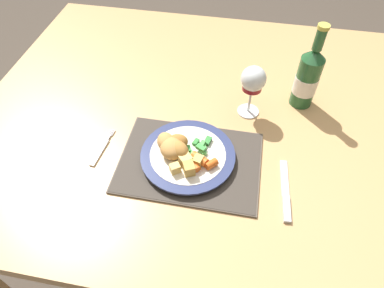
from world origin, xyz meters
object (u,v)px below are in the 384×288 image
dinner_plate (188,156)px  wine_glass (253,81)px  fork (101,150)px  table_knife (286,195)px  bottle (308,77)px  dining_table (204,129)px

dinner_plate → wine_glass: 0.27m
fork → table_knife: size_ratio=0.73×
wine_glass → bottle: (0.15, 0.07, -0.02)m
dining_table → wine_glass: wine_glass is taller
dinner_plate → table_knife: dinner_plate is taller
wine_glass → dining_table: bearing=-170.2°
fork → wine_glass: 0.45m
dining_table → fork: 0.33m
dining_table → wine_glass: size_ratio=8.52×
wine_glass → dinner_plate: bearing=-123.5°
dinner_plate → wine_glass: wine_glass is taller
dinner_plate → bottle: size_ratio=0.95×
dinner_plate → dining_table: bearing=85.8°
dining_table → bottle: 0.34m
dinner_plate → fork: bearing=-177.3°
table_knife → bottle: (0.04, 0.35, 0.09)m
table_knife → dinner_plate: bearing=165.5°
dinner_plate → bottle: bearing=44.0°
fork → dinner_plate: bearing=2.7°
wine_glass → bottle: bottle is taller
dining_table → table_knife: (0.24, -0.26, 0.08)m
dinner_plate → bottle: 0.41m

